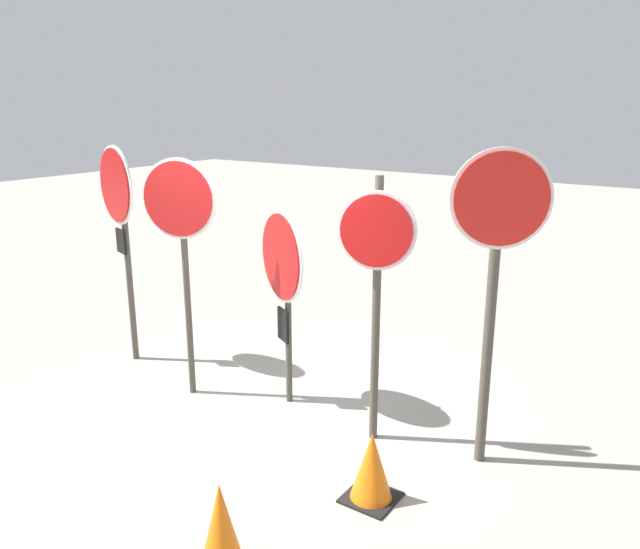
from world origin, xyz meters
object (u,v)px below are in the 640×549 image
Objects in this scene: stop_sign_3 at (376,265)px; traffic_cone_1 at (221,529)px; stop_sign_0 at (119,207)px; stop_sign_2 at (283,269)px; traffic_cone_0 at (372,467)px; stop_sign_4 at (496,252)px; stop_sign_1 at (181,223)px.

stop_sign_3 is 2.41m from traffic_cone_1.
stop_sign_0 is 4.15m from traffic_cone_1.
stop_sign_3 is at bearing 90.71° from traffic_cone_1.
stop_sign_0 is 1.05× the size of stop_sign_3.
stop_sign_2 is (2.18, 0.17, -0.42)m from stop_sign_0.
traffic_cone_0 is (1.55, -0.91, -1.13)m from stop_sign_2.
stop_sign_0 is 4.11m from traffic_cone_0.
stop_sign_4 is at bearing 62.08° from traffic_cone_0.
stop_sign_2 is at bearing 21.65° from stop_sign_0.
stop_sign_1 reaches higher than stop_sign_3.
stop_sign_3 is 4.22× the size of traffic_cone_0.
traffic_cone_1 is at bearing -143.67° from stop_sign_4.
traffic_cone_1 is (1.14, -2.14, -1.09)m from stop_sign_2.
stop_sign_4 is at bearing -6.30° from stop_sign_3.
stop_sign_1 is 3.04m from stop_sign_4.
traffic_cone_0 is at bearing -29.26° from stop_sign_1.
traffic_cone_0 is at bearing -2.29° from stop_sign_2.
stop_sign_0 is at bearing -147.43° from stop_sign_2.
stop_sign_2 is at bearing 6.26° from stop_sign_1.
stop_sign_3 reaches higher than stop_sign_2.
stop_sign_4 reaches higher than stop_sign_2.
stop_sign_3 is 3.65× the size of traffic_cone_1.
stop_sign_4 is at bearing -8.86° from stop_sign_1.
stop_sign_4 is at bearing 67.17° from traffic_cone_1.
stop_sign_2 reaches higher than traffic_cone_1.
stop_sign_2 is 0.75× the size of stop_sign_4.
traffic_cone_0 is 0.86× the size of traffic_cone_1.
stop_sign_0 is 3.30m from stop_sign_3.
stop_sign_0 is at bearing 168.75° from traffic_cone_0.
stop_sign_0 is 2.23m from stop_sign_2.
traffic_cone_0 is (3.73, -0.74, -1.56)m from stop_sign_0.
traffic_cone_1 is (2.07, -1.72, -1.51)m from stop_sign_1.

